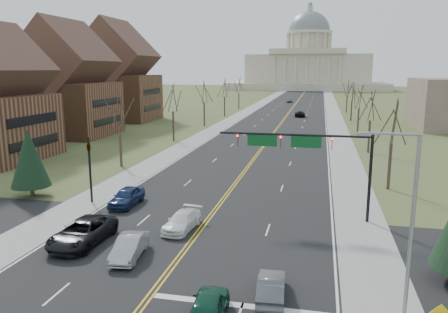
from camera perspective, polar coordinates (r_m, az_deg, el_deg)
The scene contains 34 objects.
ground at distance 25.75m, azimuth -8.70°, elevation -16.40°, with size 600.00×600.00×0.00m, color #485A2D.
road at distance 131.98m, azimuth 8.77°, elevation 6.08°, with size 20.00×380.00×0.01m, color black.
cross_road at distance 30.87m, azimuth -4.62°, elevation -11.41°, with size 120.00×14.00×0.01m, color black.
sidewalk_left at distance 133.29m, azimuth 3.59°, elevation 6.24°, with size 4.00×380.00×0.03m, color gray.
sidewalk_right at distance 131.75m, azimuth 14.01°, elevation 5.87°, with size 4.00×380.00×0.03m, color gray.
center_line at distance 131.98m, azimuth 8.77°, elevation 6.08°, with size 0.42×380.00×0.01m, color gold.
edge_line_left at distance 132.97m, azimuth 4.53°, elevation 6.22°, with size 0.15×380.00×0.01m, color silver.
edge_line_right at distance 131.71m, azimuth 13.05°, elevation 5.91°, with size 0.15×380.00×0.01m, color silver.
stop_bar at distance 23.69m, azimuth 2.38°, elevation -18.87°, with size 9.50×0.50×0.01m, color silver.
capitol at distance 271.21m, azimuth 10.90°, elevation 11.68°, with size 90.00×60.00×50.00m.
signal_mast at distance 35.22m, azimuth 10.55°, elevation 1.08°, with size 12.12×0.44×7.20m.
signal_left at distance 40.86m, azimuth -17.15°, elevation -0.75°, with size 0.32×0.36×6.00m.
street_light at distance 22.60m, azimuth 22.82°, elevation -6.84°, with size 2.90×0.25×9.07m.
tree_r_0 at distance 46.02m, azimuth 21.17°, elevation 3.89°, with size 3.74×3.74×8.50m.
tree_l_0 at distance 54.94m, azimuth -13.57°, elevation 5.85°, with size 3.96×3.96×9.00m.
tree_r_1 at distance 65.76m, azimuth 18.64°, elevation 6.10°, with size 3.74×3.74×8.50m.
tree_l_1 at distance 73.38m, azimuth -6.71°, elevation 7.41°, with size 3.96×3.96×9.00m.
tree_r_2 at distance 85.62m, azimuth 17.27°, elevation 7.28°, with size 3.74×3.74×8.50m.
tree_l_2 at distance 92.47m, azimuth -2.62°, elevation 8.28°, with size 3.96×3.96×9.00m.
tree_r_3 at distance 105.53m, azimuth 16.42°, elevation 8.01°, with size 3.74×3.74×8.50m.
tree_l_3 at distance 111.88m, azimuth 0.07°, elevation 8.83°, with size 3.96×3.96×9.00m.
tree_r_4 at distance 125.47m, azimuth 15.83°, elevation 8.51°, with size 3.74×3.74×8.50m.
tree_l_4 at distance 131.47m, azimuth 1.97°, elevation 9.21°, with size 3.96×3.96×9.00m.
conifer_l at distance 44.79m, azimuth -24.10°, elevation -0.16°, with size 3.64×3.64×6.50m.
bldg_left_mid at distance 84.00m, azimuth -19.75°, elevation 8.41°, with size 15.10×14.28×20.75m.
bldg_left_far at distance 105.94m, azimuth -13.77°, elevation 9.78°, with size 17.10×14.28×23.25m.
car_nb_inner_lead at distance 22.18m, azimuth -2.03°, elevation -18.99°, with size 1.71×4.25×1.45m, color #0E3E2B.
car_nb_outer_lead at distance 24.07m, azimuth 6.18°, elevation -16.61°, with size 1.40×4.02×1.33m, color #53555B.
car_sb_inner_lead at distance 29.23m, azimuth -12.25°, elevation -11.48°, with size 1.50×4.29×1.41m, color #A0A2A8.
car_sb_outer_lead at distance 32.16m, azimuth -17.98°, elevation -9.39°, with size 2.76×5.99×1.67m, color black.
car_sb_inner_second at distance 33.40m, azimuth -5.48°, elevation -8.39°, with size 1.85×4.55×1.32m, color white.
car_sb_outer_second at distance 39.82m, azimuth -12.59°, elevation -5.13°, with size 1.89×4.70×1.60m, color navy.
car_far_nb at distance 112.72m, azimuth 9.88°, elevation 5.53°, with size 2.46×5.33×1.48m, color black.
car_far_sb at distance 159.72m, azimuth 8.56°, elevation 7.26°, with size 1.80×4.46×1.52m, color #575B60.
Camera 1 is at (8.50, -21.16, 11.95)m, focal length 35.00 mm.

